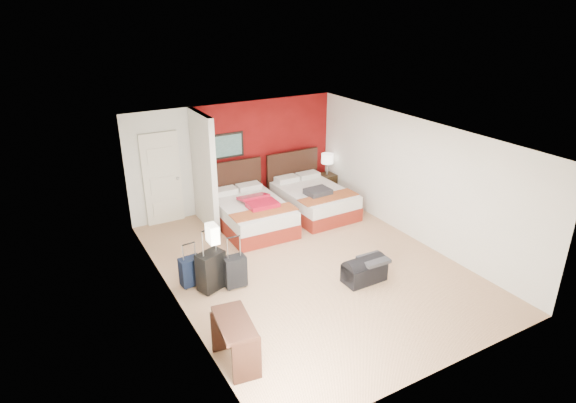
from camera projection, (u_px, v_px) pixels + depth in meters
ground at (308, 265)px, 9.08m from camera, size 6.50×6.50×0.00m
room_walls at (206, 192)px, 9.09m from camera, size 5.02×6.52×2.50m
red_accent_panel at (264, 152)px, 11.53m from camera, size 3.50×0.04×2.50m
partition_wall at (204, 171)px, 10.24m from camera, size 0.12×1.20×2.50m
entry_door at (162, 179)px, 10.45m from camera, size 0.82×0.06×2.05m
bed_left at (252, 215)px, 10.46m from camera, size 1.41×1.98×0.58m
bed_right at (314, 201)px, 11.21m from camera, size 1.38×1.95×0.58m
red_suitcase_open at (258, 201)px, 10.29m from camera, size 0.64×0.88×0.11m
jacket_bundle at (318, 192)px, 10.79m from camera, size 0.55×0.45×0.13m
nightstand at (327, 185)px, 12.25m from camera, size 0.41×0.41×0.55m
table_lamp at (327, 164)px, 12.04m from camera, size 0.31×0.31×0.54m
suitcase_black at (211, 272)px, 8.19m from camera, size 0.52×0.42×0.68m
suitcase_charcoal at (235, 273)px, 8.30m from camera, size 0.39×0.25×0.55m
suitcase_navy at (191, 273)px, 8.35m from camera, size 0.38×0.25×0.51m
duffel_bag at (364, 271)px, 8.51m from camera, size 0.75×0.41×0.38m
jacket_draped at (374, 259)px, 8.45m from camera, size 0.50×0.42×0.06m
desk at (235, 343)px, 6.49m from camera, size 0.55×0.91×0.72m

